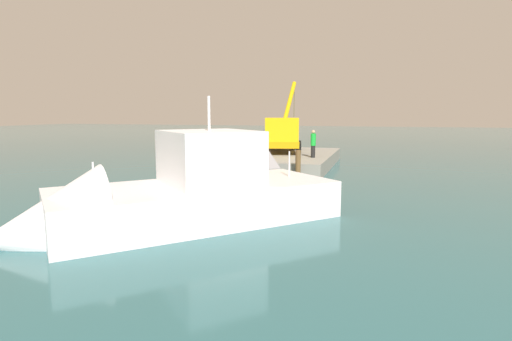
{
  "coord_description": "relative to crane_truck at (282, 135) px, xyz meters",
  "views": [
    {
      "loc": [
        22.48,
        7.98,
        3.82
      ],
      "look_at": [
        0.07,
        1.22,
        0.54
      ],
      "focal_mm": 28.89,
      "sensor_mm": 36.0,
      "label": 1
    }
  ],
  "objects": [
    {
      "name": "ground",
      "position": [
        7.26,
        -1.03,
        -2.21
      ],
      "size": [
        200.0,
        200.0,
        0.0
      ],
      "primitive_type": "plane",
      "color": "#2D6066"
    },
    {
      "name": "dock",
      "position": [
        0.68,
        -1.03,
        -1.76
      ],
      "size": [
        11.67,
        9.62,
        0.9
      ],
      "primitive_type": "cube",
      "color": "gray",
      "rests_on": "ground"
    },
    {
      "name": "crane_truck",
      "position": [
        0.0,
        0.0,
        0.0
      ],
      "size": [
        10.24,
        3.84,
        5.73
      ],
      "color": "orange",
      "rests_on": "dock"
    },
    {
      "name": "dock_worker",
      "position": [
        2.81,
        2.76,
        -0.38
      ],
      "size": [
        0.34,
        0.34,
        1.81
      ],
      "color": "black",
      "rests_on": "dock"
    },
    {
      "name": "salvaged_car",
      "position": [
        8.32,
        0.67,
        -1.47
      ],
      "size": [
        4.85,
        4.03,
        2.61
      ],
      "color": "#99999E",
      "rests_on": "ground"
    },
    {
      "name": "moored_yacht",
      "position": [
        17.88,
        -0.27,
        -1.73
      ],
      "size": [
        11.03,
        10.76,
        6.14
      ],
      "color": "white",
      "rests_on": "ground"
    },
    {
      "name": "piling_near",
      "position": [
        6.93,
        -4.56,
        -1.1
      ],
      "size": [
        0.29,
        0.29,
        2.22
      ],
      "primitive_type": "cylinder",
      "color": "#4D4D24",
      "rests_on": "ground"
    },
    {
      "name": "piling_mid",
      "position": [
        7.14,
        -2.13,
        -1.46
      ],
      "size": [
        0.41,
        0.41,
        1.49
      ],
      "primitive_type": "cylinder",
      "color": "brown",
      "rests_on": "ground"
    },
    {
      "name": "piling_far",
      "position": [
        6.98,
        0.2,
        -1.12
      ],
      "size": [
        0.39,
        0.39,
        2.18
      ],
      "primitive_type": "cylinder",
      "color": "brown",
      "rests_on": "ground"
    },
    {
      "name": "piling_end",
      "position": [
        7.19,
        2.61,
        -1.33
      ],
      "size": [
        0.3,
        0.3,
        1.77
      ],
      "primitive_type": "cylinder",
      "color": "brown",
      "rests_on": "ground"
    }
  ]
}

